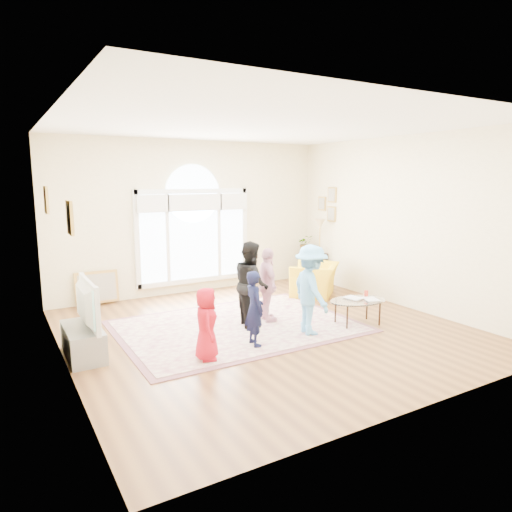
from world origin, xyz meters
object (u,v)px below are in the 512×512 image
area_rug (237,326)px  coffee_table (358,301)px  armchair (315,279)px  tv_console (83,342)px  television (81,304)px

area_rug → coffee_table: coffee_table is taller
area_rug → armchair: bearing=23.3°
area_rug → armchair: armchair is taller
area_rug → armchair: (2.37, 1.02, 0.32)m
coffee_table → armchair: armchair is taller
area_rug → coffee_table: bearing=-26.7°
coffee_table → armchair: bearing=81.9°
tv_console → coffee_table: 4.30m
area_rug → armchair: size_ratio=3.52×
tv_console → coffee_table: coffee_table is taller
tv_console → armchair: 4.92m
television → armchair: (4.79, 1.10, -0.41)m
area_rug → television: bearing=-178.1°
coffee_table → armchair: (0.58, 1.92, -0.07)m
armchair → tv_console: bearing=-29.9°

